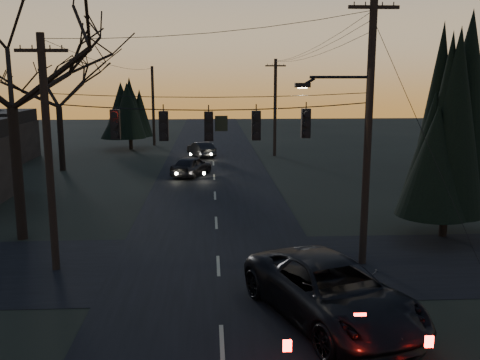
{
  "coord_description": "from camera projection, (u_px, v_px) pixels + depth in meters",
  "views": [
    {
      "loc": [
        -0.26,
        -9.14,
        7.05
      ],
      "look_at": [
        0.82,
        9.96,
        3.31
      ],
      "focal_mm": 40.0,
      "sensor_mm": 36.0,
      "label": 1
    }
  ],
  "objects": [
    {
      "name": "sedan_oncoming_a",
      "position": [
        191.0,
        166.0,
        38.1
      ],
      "size": [
        3.2,
        4.54,
        1.43
      ],
      "primitive_type": "imported",
      "rotation": [
        0.0,
        0.0,
        2.74
      ],
      "color": "black",
      "rests_on": "ground"
    },
    {
      "name": "utility_pole_far_l",
      "position": [
        154.0,
        145.0,
        55.06
      ],
      "size": [
        0.3,
        0.3,
        8.0
      ],
      "primitive_type": null,
      "color": "black",
      "rests_on": "ground"
    },
    {
      "name": "bare_tree_dist",
      "position": [
        57.0,
        81.0,
        39.24
      ],
      "size": [
        7.35,
        7.35,
        9.56
      ],
      "color": "black",
      "rests_on": "ground"
    },
    {
      "name": "span_signal_assembly",
      "position": [
        210.0,
        125.0,
        19.08
      ],
      "size": [
        11.5,
        0.44,
        1.49
      ],
      "color": "black",
      "rests_on": "ground"
    },
    {
      "name": "utility_pole_right",
      "position": [
        362.0,
        263.0,
        20.42
      ],
      "size": [
        5.0,
        0.3,
        10.0
      ],
      "primitive_type": null,
      "color": "black",
      "rests_on": "ground"
    },
    {
      "name": "sedan_oncoming_b",
      "position": [
        201.0,
        149.0,
        47.16
      ],
      "size": [
        2.73,
        4.19,
        1.31
      ],
      "primitive_type": "imported",
      "rotation": [
        0.0,
        0.0,
        3.52
      ],
      "color": "black",
      "rests_on": "ground"
    },
    {
      "name": "bare_tree_left",
      "position": [
        8.0,
        53.0,
        21.96
      ],
      "size": [
        9.51,
        9.51,
        11.42
      ],
      "color": "black",
      "rests_on": "ground"
    },
    {
      "name": "cross_road",
      "position": [
        218.0,
        266.0,
        20.12
      ],
      "size": [
        60.0,
        7.0,
        0.02
      ],
      "primitive_type": "cube",
      "color": "black",
      "rests_on": "ground"
    },
    {
      "name": "evergreen_dist",
      "position": [
        130.0,
        112.0,
        51.32
      ],
      "size": [
        4.02,
        4.02,
        6.07
      ],
      "color": "black",
      "rests_on": "ground"
    },
    {
      "name": "main_road",
      "position": [
        215.0,
        204.0,
        29.91
      ],
      "size": [
        8.0,
        120.0,
        0.02
      ],
      "primitive_type": "cube",
      "color": "black",
      "rests_on": "ground"
    },
    {
      "name": "suv_near",
      "position": [
        331.0,
        292.0,
        15.46
      ],
      "size": [
        5.08,
        7.14,
        1.81
      ],
      "primitive_type": "imported",
      "rotation": [
        0.0,
        0.0,
        0.36
      ],
      "color": "black",
      "rests_on": "ground"
    },
    {
      "name": "utility_pole_far_r",
      "position": [
        274.0,
        156.0,
        47.86
      ],
      "size": [
        1.8,
        0.3,
        8.5
      ],
      "primitive_type": null,
      "color": "black",
      "rests_on": "ground"
    },
    {
      "name": "evergreen_right",
      "position": [
        451.0,
        126.0,
        22.94
      ],
      "size": [
        3.91,
        3.91,
        8.68
      ],
      "color": "black",
      "rests_on": "ground"
    },
    {
      "name": "utility_pole_left",
      "position": [
        56.0,
        269.0,
        19.78
      ],
      "size": [
        1.8,
        0.3,
        8.5
      ],
      "primitive_type": null,
      "color": "black",
      "rests_on": "ground"
    }
  ]
}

